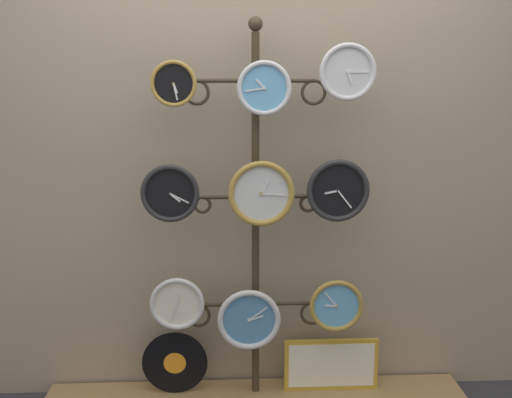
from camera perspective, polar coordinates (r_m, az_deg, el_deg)
name	(u,v)px	position (r m, az deg, el deg)	size (l,w,h in m)	color
shop_wall	(254,136)	(3.08, -0.20, 6.05)	(4.40, 0.04, 2.80)	gray
display_stand	(256,279)	(3.08, -0.05, -7.65)	(0.72, 0.38, 1.97)	#382D1E
clock_top_left	(174,84)	(2.81, -7.85, 10.84)	(0.21, 0.04, 0.21)	black
clock_top_center	(264,88)	(2.81, 0.79, 10.52)	(0.25, 0.04, 0.25)	#60A8DB
clock_top_right	(348,72)	(2.85, 8.73, 11.87)	(0.27, 0.04, 0.27)	silver
clock_middle_left	(170,193)	(2.87, -8.18, 0.54)	(0.28, 0.04, 0.28)	black
clock_middle_center	(261,194)	(2.84, 0.52, 0.52)	(0.32, 0.04, 0.32)	silver
clock_middle_right	(338,191)	(2.91, 7.81, 0.81)	(0.31, 0.04, 0.31)	black
clock_bottom_left	(177,304)	(3.05, -7.51, -9.85)	(0.27, 0.04, 0.27)	silver
clock_bottom_center	(249,320)	(3.07, -0.67, -11.41)	(0.32, 0.04, 0.32)	#4C84B2
clock_bottom_right	(336,306)	(3.07, 7.65, -10.03)	(0.27, 0.04, 0.27)	#60A8DB
vinyl_record	(175,363)	(3.27, -7.73, -15.21)	(0.34, 0.01, 0.34)	black
picture_frame	(331,365)	(3.31, 7.18, -15.38)	(0.50, 0.02, 0.28)	gold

